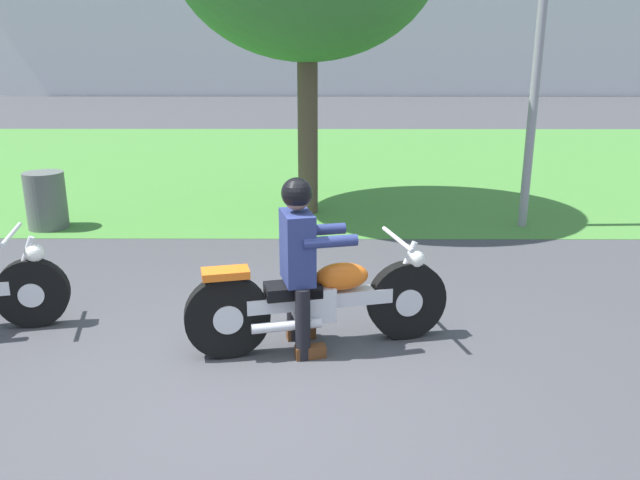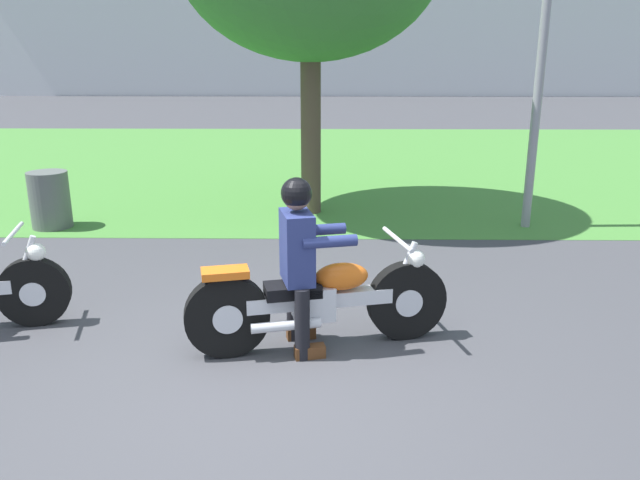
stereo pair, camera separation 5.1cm
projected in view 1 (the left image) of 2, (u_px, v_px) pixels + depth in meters
name	position (u px, v px, depth m)	size (l,w,h in m)	color
ground	(243.00, 395.00, 4.43)	(120.00, 120.00, 0.00)	#424247
grass_verge	(298.00, 161.00, 13.86)	(60.00, 12.00, 0.01)	#478438
motorcycle_lead	(321.00, 300.00, 5.06)	(2.12, 0.79, 0.89)	black
rider_lead	(300.00, 252.00, 4.90)	(0.62, 0.55, 1.41)	black
trash_can	(46.00, 200.00, 8.52)	(0.53, 0.53, 0.77)	#595E5B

